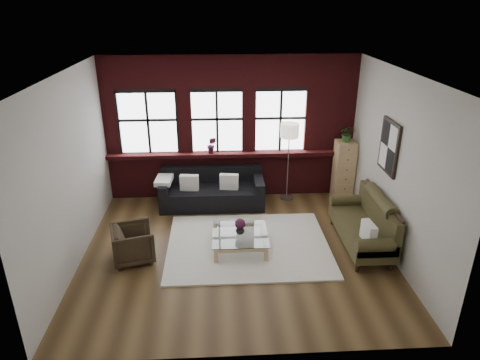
{
  "coord_description": "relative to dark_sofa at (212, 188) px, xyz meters",
  "views": [
    {
      "loc": [
        -0.31,
        -6.68,
        4.28
      ],
      "look_at": [
        0.1,
        0.6,
        1.15
      ],
      "focal_mm": 32.0,
      "sensor_mm": 36.0,
      "label": 1
    }
  ],
  "objects": [
    {
      "name": "sill_ledge",
      "position": [
        0.44,
        0.45,
        0.63
      ],
      "size": [
        5.5,
        0.3,
        0.08
      ],
      "primitive_type": "cube",
      "color": "#4E1215",
      "rests_on": "brick_backwall"
    },
    {
      "name": "window_left",
      "position": [
        -1.36,
        0.55,
        1.34
      ],
      "size": [
        1.38,
        0.1,
        1.5
      ],
      "primitive_type": null,
      "color": "black",
      "rests_on": "brick_backwall"
    },
    {
      "name": "drawer_chest",
      "position": [
        2.96,
        0.18,
        0.28
      ],
      "size": [
        0.42,
        0.42,
        1.37
      ],
      "primitive_type": "cube",
      "color": "tan",
      "rests_on": "floor"
    },
    {
      "name": "armchair",
      "position": [
        -1.37,
        -2.07,
        -0.09
      ],
      "size": [
        0.86,
        0.85,
        0.64
      ],
      "primitive_type": "imported",
      "rotation": [
        0.0,
        0.0,
        1.84
      ],
      "color": "black",
      "rests_on": "floor"
    },
    {
      "name": "pillow_b",
      "position": [
        0.38,
        -0.1,
        0.19
      ],
      "size": [
        0.42,
        0.2,
        0.34
      ],
      "primitive_type": "cube",
      "rotation": [
        0.0,
        0.0,
        -0.15
      ],
      "color": "white",
      "rests_on": "dark_sofa"
    },
    {
      "name": "floor",
      "position": [
        0.44,
        -1.9,
        -0.41
      ],
      "size": [
        5.5,
        5.5,
        0.0
      ],
      "primitive_type": "plane",
      "color": "#463019",
      "rests_on": "ground"
    },
    {
      "name": "vase",
      "position": [
        0.51,
        -1.85,
        0.0
      ],
      "size": [
        0.19,
        0.19,
        0.17
      ],
      "primitive_type": "imported",
      "rotation": [
        0.0,
        0.0,
        0.21
      ],
      "color": "#B2B2B2",
      "rests_on": "coffee_table"
    },
    {
      "name": "ceiling",
      "position": [
        0.44,
        -1.9,
        2.79
      ],
      "size": [
        5.5,
        5.5,
        0.0
      ],
      "primitive_type": "plane",
      "rotation": [
        3.14,
        0.0,
        0.0
      ],
      "color": "white",
      "rests_on": "ground"
    },
    {
      "name": "flowers",
      "position": [
        0.51,
        -1.85,
        0.12
      ],
      "size": [
        0.2,
        0.2,
        0.2
      ],
      "primitive_type": "sphere",
      "color": "#4C1A36",
      "rests_on": "vase"
    },
    {
      "name": "pillow_settee",
      "position": [
        2.66,
        -2.42,
        0.21
      ],
      "size": [
        0.17,
        0.39,
        0.34
      ],
      "primitive_type": "cube",
      "rotation": [
        0.0,
        0.0,
        0.09
      ],
      "color": "white",
      "rests_on": "vintage_settee"
    },
    {
      "name": "sill_plant",
      "position": [
        0.01,
        0.42,
        0.86
      ],
      "size": [
        0.24,
        0.21,
        0.37
      ],
      "primitive_type": "imported",
      "rotation": [
        0.0,
        0.0,
        -0.24
      ],
      "color": "#4C1A36",
      "rests_on": "sill_ledge"
    },
    {
      "name": "pillow_a",
      "position": [
        -0.48,
        -0.1,
        0.19
      ],
      "size": [
        0.41,
        0.18,
        0.34
      ],
      "primitive_type": "cube",
      "rotation": [
        0.0,
        0.0,
        -0.1
      ],
      "color": "white",
      "rests_on": "dark_sofa"
    },
    {
      "name": "wall_back",
      "position": [
        0.44,
        0.6,
        1.19
      ],
      "size": [
        5.5,
        0.0,
        5.5
      ],
      "primitive_type": "plane",
      "rotation": [
        1.57,
        0.0,
        0.0
      ],
      "color": "beige",
      "rests_on": "ground"
    },
    {
      "name": "window_right",
      "position": [
        1.54,
        0.55,
        1.34
      ],
      "size": [
        1.38,
        0.1,
        1.5
      ],
      "primitive_type": null,
      "color": "black",
      "rests_on": "brick_backwall"
    },
    {
      "name": "shag_rug",
      "position": [
        0.67,
        -1.75,
        -0.39
      ],
      "size": [
        2.99,
        2.35,
        0.03
      ],
      "primitive_type": "cube",
      "rotation": [
        0.0,
        0.0,
        -0.0
      ],
      "color": "silver",
      "rests_on": "floor"
    },
    {
      "name": "wall_left",
      "position": [
        -2.31,
        -1.9,
        1.19
      ],
      "size": [
        0.0,
        5.0,
        5.0
      ],
      "primitive_type": "plane",
      "rotation": [
        1.57,
        0.0,
        1.57
      ],
      "color": "beige",
      "rests_on": "ground"
    },
    {
      "name": "window_mid",
      "position": [
        0.14,
        0.55,
        1.34
      ],
      "size": [
        1.38,
        0.1,
        1.5
      ],
      "primitive_type": null,
      "color": "black",
      "rests_on": "brick_backwall"
    },
    {
      "name": "coffee_table",
      "position": [
        0.51,
        -1.85,
        -0.25
      ],
      "size": [
        1.01,
        1.01,
        0.34
      ],
      "primitive_type": null,
      "rotation": [
        0.0,
        0.0,
        -0.01
      ],
      "color": "tan",
      "rests_on": "shag_rug"
    },
    {
      "name": "floor_lamp",
      "position": [
        1.7,
        0.23,
        0.56
      ],
      "size": [
        0.4,
        0.4,
        1.93
      ],
      "primitive_type": null,
      "color": "#A5A5A8",
      "rests_on": "floor"
    },
    {
      "name": "brick_backwall",
      "position": [
        0.44,
        0.54,
        1.19
      ],
      "size": [
        5.5,
        0.12,
        3.2
      ],
      "primitive_type": null,
      "color": "#4E1215",
      "rests_on": "floor"
    },
    {
      "name": "wall_poster",
      "position": [
        3.16,
        -1.6,
        1.44
      ],
      "size": [
        0.05,
        0.74,
        0.94
      ],
      "primitive_type": null,
      "color": "black",
      "rests_on": "wall_right"
    },
    {
      "name": "wall_front",
      "position": [
        0.44,
        -4.4,
        1.19
      ],
      "size": [
        5.5,
        0.0,
        5.5
      ],
      "primitive_type": "plane",
      "rotation": [
        -1.57,
        0.0,
        0.0
      ],
      "color": "beige",
      "rests_on": "ground"
    },
    {
      "name": "potted_plant_top",
      "position": [
        2.96,
        0.18,
        1.15
      ],
      "size": [
        0.33,
        0.28,
        0.36
      ],
      "primitive_type": "imported",
      "rotation": [
        0.0,
        0.0,
        0.0
      ],
      "color": "#2D5923",
      "rests_on": "drawer_chest"
    },
    {
      "name": "vintage_settee",
      "position": [
        2.74,
        -1.84,
        0.1
      ],
      "size": [
        0.85,
        1.9,
        1.02
      ],
      "primitive_type": null,
      "color": "#39341A",
      "rests_on": "floor"
    },
    {
      "name": "dark_sofa",
      "position": [
        0.0,
        0.0,
        0.0
      ],
      "size": [
        2.26,
        0.91,
        0.82
      ],
      "primitive_type": null,
      "color": "black",
      "rests_on": "floor"
    },
    {
      "name": "wall_right",
      "position": [
        3.19,
        -1.9,
        1.19
      ],
      "size": [
        0.0,
        5.0,
        5.0
      ],
      "primitive_type": "plane",
      "rotation": [
        1.57,
        0.0,
        -1.57
      ],
      "color": "beige",
      "rests_on": "ground"
    }
  ]
}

